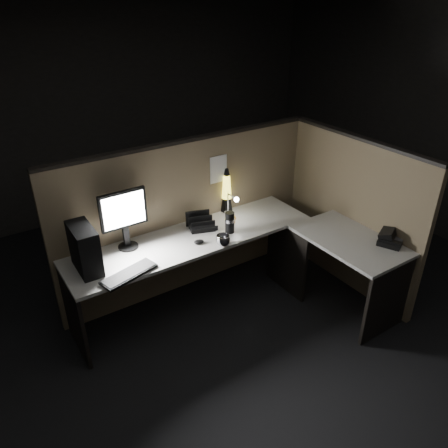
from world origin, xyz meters
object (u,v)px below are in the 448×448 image
pc_tower (85,249)px  monitor (124,214)px  keyboard (129,274)px  desk_phone (390,238)px  lava_lamp (227,194)px

pc_tower → monitor: (0.40, 0.15, 0.13)m
monitor → keyboard: monitor is taller
keyboard → desk_phone: (2.09, -0.80, 0.04)m
lava_lamp → monitor: bearing=-174.7°
keyboard → lava_lamp: (1.26, 0.51, 0.17)m
keyboard → desk_phone: desk_phone is taller
keyboard → lava_lamp: size_ratio=1.03×
pc_tower → desk_phone: size_ratio=1.34×
keyboard → monitor: bearing=54.0°
monitor → lava_lamp: (1.10, 0.10, -0.13)m
monitor → desk_phone: 2.30m
desk_phone → pc_tower: bearing=130.8°
lava_lamp → desk_phone: 1.56m
keyboard → pc_tower: bearing=117.3°
lava_lamp → desk_phone: bearing=-57.4°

